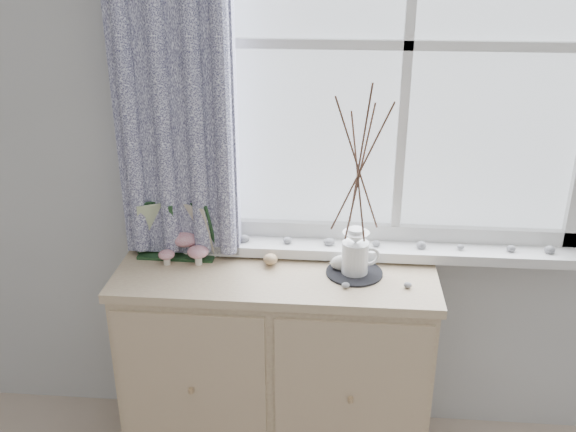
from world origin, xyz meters
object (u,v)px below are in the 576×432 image
object	(u,v)px
sideboard	(276,366)
botanical_book	(174,231)
toadstool_cluster	(187,243)
twig_pitcher	(359,165)

from	to	relation	value
sideboard	botanical_book	distance (m)	0.68
botanical_book	toadstool_cluster	bearing A→B (deg)	15.91
sideboard	botanical_book	world-z (taller)	botanical_book
botanical_book	toadstool_cluster	distance (m)	0.07
botanical_book	twig_pitcher	size ratio (longest dim) A/B	0.46
botanical_book	twig_pitcher	world-z (taller)	twig_pitcher
toadstool_cluster	twig_pitcher	xyz separation A→B (m)	(0.64, -0.07, 0.36)
toadstool_cluster	twig_pitcher	size ratio (longest dim) A/B	0.26
sideboard	toadstool_cluster	size ratio (longest dim) A/B	6.25
toadstool_cluster	sideboard	bearing A→B (deg)	-13.43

